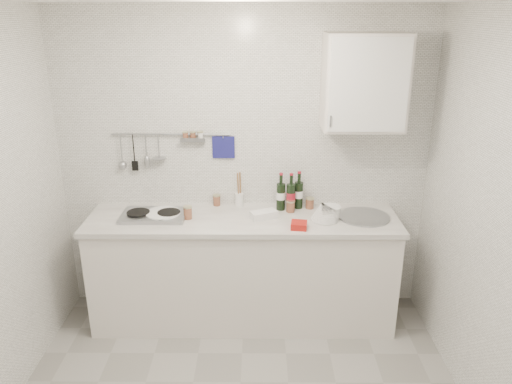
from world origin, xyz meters
TOP-DOWN VIEW (x-y plane):
  - ceiling at (0.00, 0.00)m, footprint 3.00×3.00m
  - back_wall at (0.00, 1.40)m, footprint 3.00×0.02m
  - wall_right at (1.50, 0.00)m, footprint 0.02×2.80m
  - counter at (0.01, 1.10)m, footprint 2.44×0.64m
  - wall_rail at (-0.60, 1.37)m, footprint 0.98×0.09m
  - wall_cabinet at (0.90, 1.22)m, footprint 0.60×0.38m
  - plate_stack_hob at (-0.63, 1.10)m, footprint 0.29×0.29m
  - plate_stack_sink at (0.65, 1.06)m, footprint 0.23×0.22m
  - wine_bottles at (0.38, 1.27)m, footprint 0.22×0.12m
  - butter_dish at (0.16, 1.08)m, footprint 0.23×0.17m
  - strawberry_punnet at (0.42, 0.89)m, footprint 0.13×0.13m
  - utensil_crock at (-0.04, 1.34)m, footprint 0.07×0.07m
  - jar_a at (-0.22, 1.35)m, footprint 0.06×0.06m
  - jar_b at (0.54, 1.29)m, footprint 0.07×0.07m
  - jar_c at (0.38, 1.21)m, footprint 0.07×0.07m
  - jar_d at (-0.43, 1.07)m, footprint 0.07×0.07m

SIDE VIEW (x-z plane):
  - counter at x=0.01m, z-range -0.05..0.92m
  - plate_stack_hob at x=-0.63m, z-range 0.92..0.96m
  - strawberry_punnet at x=0.42m, z-range 0.92..0.97m
  - butter_dish at x=0.16m, z-range 0.92..0.98m
  - jar_b at x=0.54m, z-range 0.92..1.01m
  - jar_a at x=-0.22m, z-range 0.92..1.01m
  - jar_c at x=0.38m, z-range 0.92..1.02m
  - plate_stack_sink at x=0.65m, z-range 0.91..1.03m
  - jar_d at x=-0.43m, z-range 0.92..1.02m
  - utensil_crock at x=-0.04m, z-range 0.84..1.14m
  - wine_bottles at x=0.38m, z-range 0.92..1.23m
  - back_wall at x=0.00m, z-range 0.00..2.50m
  - wall_right at x=1.50m, z-range 0.00..2.50m
  - wall_rail at x=-0.60m, z-range 1.26..1.60m
  - wall_cabinet at x=0.90m, z-range 1.60..2.30m
  - ceiling at x=0.00m, z-range 2.50..2.50m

